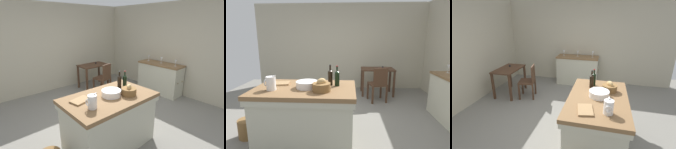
# 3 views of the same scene
# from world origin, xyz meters

# --- Properties ---
(ground_plane) EXTENTS (6.76, 6.76, 0.00)m
(ground_plane) POSITION_xyz_m (0.00, 0.00, 0.00)
(ground_plane) COLOR slate
(wall_right) EXTENTS (0.12, 5.20, 2.60)m
(wall_right) POSITION_xyz_m (2.60, 0.00, 1.30)
(wall_right) COLOR #B2AA93
(wall_right) RESTS_ON ground
(island_table) EXTENTS (1.47, 0.92, 0.90)m
(island_table) POSITION_xyz_m (-0.39, -0.57, 0.49)
(island_table) COLOR brown
(island_table) RESTS_ON ground
(side_cabinet) EXTENTS (0.52, 1.31, 0.90)m
(side_cabinet) POSITION_xyz_m (2.26, 0.21, 0.45)
(side_cabinet) COLOR brown
(side_cabinet) RESTS_ON ground
(writing_desk) EXTENTS (0.90, 0.56, 0.80)m
(writing_desk) POSITION_xyz_m (1.05, 1.91, 0.63)
(writing_desk) COLOR #472D1E
(writing_desk) RESTS_ON ground
(wooden_chair) EXTENTS (0.48, 0.48, 0.89)m
(wooden_chair) POSITION_xyz_m (0.98, 1.29, 0.48)
(wooden_chair) COLOR #472D1E
(wooden_chair) RESTS_ON ground
(pitcher) EXTENTS (0.17, 0.13, 0.24)m
(pitcher) POSITION_xyz_m (-0.83, -0.72, 1.00)
(pitcher) COLOR white
(pitcher) RESTS_ON island_table
(wash_bowl) EXTENTS (0.32, 0.32, 0.10)m
(wash_bowl) POSITION_xyz_m (-0.36, -0.58, 0.95)
(wash_bowl) COLOR white
(wash_bowl) RESTS_ON island_table
(bread_basket) EXTENTS (0.25, 0.25, 0.18)m
(bread_basket) POSITION_xyz_m (-0.12, -0.74, 0.97)
(bread_basket) COLOR brown
(bread_basket) RESTS_ON island_table
(cutting_board) EXTENTS (0.33, 0.26, 0.02)m
(cutting_board) POSITION_xyz_m (-0.83, -0.42, 0.92)
(cutting_board) COLOR #99754C
(cutting_board) RESTS_ON island_table
(wine_bottle_dark) EXTENTS (0.07, 0.07, 0.31)m
(wine_bottle_dark) POSITION_xyz_m (0.07, -0.46, 1.03)
(wine_bottle_dark) COLOR black
(wine_bottle_dark) RESTS_ON island_table
(wine_bottle_amber) EXTENTS (0.07, 0.07, 0.32)m
(wine_bottle_amber) POSITION_xyz_m (-0.03, -0.43, 1.03)
(wine_bottle_amber) COLOR black
(wine_bottle_amber) RESTS_ON island_table
(wine_glass_far_left) EXTENTS (0.07, 0.07, 0.18)m
(wine_glass_far_left) POSITION_xyz_m (2.26, -0.24, 1.02)
(wine_glass_far_left) COLOR white
(wine_glass_far_left) RESTS_ON side_cabinet
(wine_glass_left) EXTENTS (0.07, 0.07, 0.17)m
(wine_glass_left) POSITION_xyz_m (2.29, 0.22, 1.01)
(wine_glass_left) COLOR white
(wine_glass_left) RESTS_ON side_cabinet
(wine_glass_middle) EXTENTS (0.07, 0.07, 0.17)m
(wine_glass_middle) POSITION_xyz_m (2.28, 0.66, 1.02)
(wine_glass_middle) COLOR white
(wine_glass_middle) RESTS_ON side_cabinet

